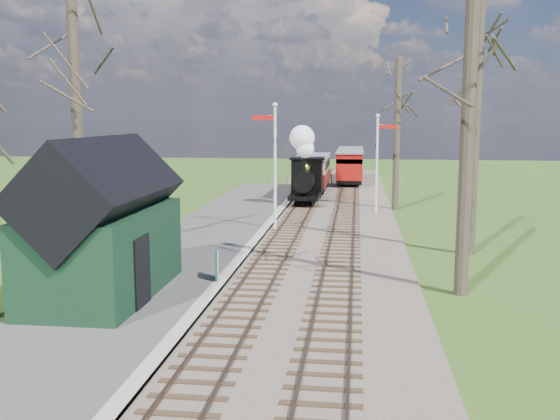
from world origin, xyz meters
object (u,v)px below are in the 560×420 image
(semaphore_near, at_px, (274,157))
(red_carriage_b, at_px, (350,162))
(semaphore_far, at_px, (378,156))
(person, at_px, (173,257))
(sign_board, at_px, (217,265))
(station_shed, at_px, (104,227))
(red_carriage_a, at_px, (350,167))
(coach, at_px, (312,172))
(locomotive, at_px, (305,170))
(bench, at_px, (128,293))

(semaphore_near, bearing_deg, red_carriage_b, 82.79)
(semaphore_far, xyz_separation_m, person, (-7.32, -15.47, -2.54))
(sign_board, bearing_deg, station_shed, -144.35)
(semaphore_far, relative_size, red_carriage_a, 1.07)
(coach, height_order, sign_board, coach)
(locomotive, bearing_deg, station_shed, -101.36)
(red_carriage_a, distance_m, person, 31.10)
(semaphore_far, bearing_deg, red_carriage_a, 96.69)
(semaphore_far, distance_m, bench, 20.61)
(coach, bearing_deg, station_shed, -98.91)
(semaphore_far, bearing_deg, coach, 114.94)
(sign_board, bearing_deg, red_carriage_b, 83.83)
(locomotive, bearing_deg, bench, -98.25)
(locomotive, height_order, bench, locomotive)
(semaphore_far, distance_m, red_carriage_b, 20.78)
(station_shed, distance_m, bench, 2.24)
(locomotive, distance_m, red_carriage_b, 17.49)
(sign_board, distance_m, bench, 3.60)
(station_shed, bearing_deg, red_carriage_b, 79.88)
(semaphore_far, height_order, bench, semaphore_far)
(locomotive, bearing_deg, person, -98.87)
(semaphore_far, distance_m, sign_board, 17.09)
(semaphore_near, bearing_deg, person, -102.95)
(semaphore_far, xyz_separation_m, locomotive, (-4.39, 3.34, -1.12))
(bench, bearing_deg, station_shed, 138.33)
(person, bearing_deg, semaphore_near, 7.64)
(semaphore_near, height_order, person, semaphore_near)
(semaphore_far, bearing_deg, bench, -111.91)
(station_shed, relative_size, person, 5.17)
(person, bearing_deg, bench, -164.30)
(person, bearing_deg, coach, 13.84)
(semaphore_near, xyz_separation_m, bench, (-2.47, -12.94, -3.09))
(coach, xyz_separation_m, red_carriage_a, (2.60, 5.72, -0.07))
(semaphore_far, bearing_deg, person, -115.32)
(coach, xyz_separation_m, red_carriage_b, (2.60, 11.22, -0.07))
(coach, relative_size, sign_board, 7.71)
(station_shed, relative_size, red_carriage_a, 1.18)
(locomotive, bearing_deg, red_carriage_b, 81.41)
(semaphore_near, relative_size, person, 5.10)
(station_shed, distance_m, sign_board, 3.95)
(red_carriage_a, distance_m, bench, 34.57)
(locomotive, bearing_deg, sign_board, -93.98)
(locomotive, height_order, red_carriage_b, locomotive)
(semaphore_near, distance_m, semaphore_far, 7.91)
(semaphore_far, relative_size, red_carriage_b, 1.07)
(locomotive, distance_m, coach, 6.10)
(semaphore_near, height_order, locomotive, semaphore_near)
(bench, distance_m, person, 3.49)
(coach, height_order, red_carriage_a, coach)
(semaphore_near, xyz_separation_m, coach, (0.77, 15.41, -2.00))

